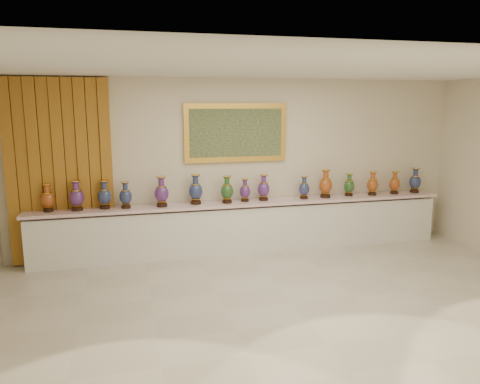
# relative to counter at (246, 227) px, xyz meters

# --- Properties ---
(ground) EXTENTS (8.00, 8.00, 0.00)m
(ground) POSITION_rel_counter_xyz_m (0.00, -2.27, -0.44)
(ground) COLOR beige
(ground) RESTS_ON ground
(room) EXTENTS (8.00, 8.00, 8.00)m
(room) POSITION_rel_counter_xyz_m (-2.57, 0.17, 1.16)
(room) COLOR beige
(room) RESTS_ON ground
(counter) EXTENTS (7.28, 0.48, 0.90)m
(counter) POSITION_rel_counter_xyz_m (0.00, 0.00, 0.00)
(counter) COLOR white
(counter) RESTS_ON ground
(vase_0) EXTENTS (0.27, 0.27, 0.45)m
(vase_0) POSITION_rel_counter_xyz_m (-3.23, 0.02, 0.66)
(vase_0) COLOR black
(vase_0) RESTS_ON counter
(vase_1) EXTENTS (0.24, 0.24, 0.48)m
(vase_1) POSITION_rel_counter_xyz_m (-2.79, -0.01, 0.68)
(vase_1) COLOR black
(vase_1) RESTS_ON counter
(vase_2) EXTENTS (0.23, 0.23, 0.46)m
(vase_2) POSITION_rel_counter_xyz_m (-2.37, 0.02, 0.67)
(vase_2) COLOR black
(vase_2) RESTS_ON counter
(vase_3) EXTENTS (0.22, 0.22, 0.44)m
(vase_3) POSITION_rel_counter_xyz_m (-2.04, -0.02, 0.66)
(vase_3) COLOR black
(vase_3) RESTS_ON counter
(vase_4) EXTENTS (0.28, 0.28, 0.50)m
(vase_4) POSITION_rel_counter_xyz_m (-1.46, -0.05, 0.69)
(vase_4) COLOR black
(vase_4) RESTS_ON counter
(vase_5) EXTENTS (0.25, 0.25, 0.51)m
(vase_5) POSITION_rel_counter_xyz_m (-0.89, 0.01, 0.69)
(vase_5) COLOR black
(vase_5) RESTS_ON counter
(vase_6) EXTENTS (0.26, 0.26, 0.47)m
(vase_6) POSITION_rel_counter_xyz_m (-0.35, -0.04, 0.67)
(vase_6) COLOR black
(vase_6) RESTS_ON counter
(vase_7) EXTENTS (0.24, 0.24, 0.40)m
(vase_7) POSITION_rel_counter_xyz_m (-0.02, 0.01, 0.64)
(vase_7) COLOR black
(vase_7) RESTS_ON counter
(vase_8) EXTENTS (0.28, 0.28, 0.46)m
(vase_8) POSITION_rel_counter_xyz_m (0.31, 0.02, 0.67)
(vase_8) COLOR black
(vase_8) RESTS_ON counter
(vase_9) EXTENTS (0.22, 0.22, 0.41)m
(vase_9) POSITION_rel_counter_xyz_m (1.06, -0.02, 0.65)
(vase_9) COLOR black
(vase_9) RESTS_ON counter
(vase_10) EXTENTS (0.27, 0.27, 0.51)m
(vase_10) POSITION_rel_counter_xyz_m (1.47, -0.02, 0.69)
(vase_10) COLOR black
(vase_10) RESTS_ON counter
(vase_11) EXTENTS (0.25, 0.25, 0.41)m
(vase_11) POSITION_rel_counter_xyz_m (1.95, 0.01, 0.65)
(vase_11) COLOR black
(vase_11) RESTS_ON counter
(vase_12) EXTENTS (0.20, 0.20, 0.44)m
(vase_12) POSITION_rel_counter_xyz_m (2.41, -0.03, 0.66)
(vase_12) COLOR black
(vase_12) RESTS_ON counter
(vase_13) EXTENTS (0.21, 0.21, 0.43)m
(vase_13) POSITION_rel_counter_xyz_m (2.87, -0.02, 0.65)
(vase_13) COLOR black
(vase_13) RESTS_ON counter
(vase_14) EXTENTS (0.26, 0.26, 0.47)m
(vase_14) POSITION_rel_counter_xyz_m (3.33, 0.01, 0.67)
(vase_14) COLOR black
(vase_14) RESTS_ON counter
(label_card) EXTENTS (0.10, 0.06, 0.00)m
(label_card) POSITION_rel_counter_xyz_m (-0.82, -0.14, 0.47)
(label_card) COLOR white
(label_card) RESTS_ON counter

